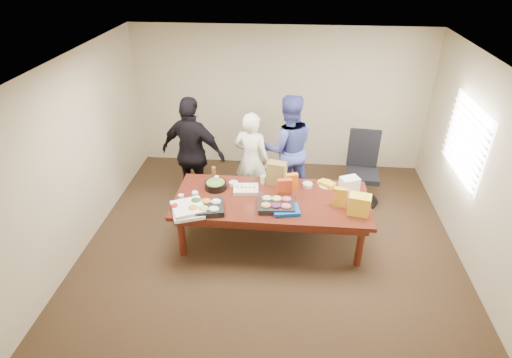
# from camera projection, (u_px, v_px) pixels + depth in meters

# --- Properties ---
(floor) EXTENTS (5.50, 5.00, 0.02)m
(floor) POSITION_uv_depth(u_px,v_px,m) (271.00, 240.00, 6.31)
(floor) COLOR #47301E
(floor) RESTS_ON ground
(ceiling) EXTENTS (5.50, 5.00, 0.02)m
(ceiling) POSITION_uv_depth(u_px,v_px,m) (275.00, 62.00, 4.92)
(ceiling) COLOR white
(ceiling) RESTS_ON wall_back
(wall_back) EXTENTS (5.50, 0.04, 2.70)m
(wall_back) POSITION_uv_depth(u_px,v_px,m) (280.00, 99.00, 7.76)
(wall_back) COLOR beige
(wall_back) RESTS_ON floor
(wall_front) EXTENTS (5.50, 0.04, 2.70)m
(wall_front) POSITION_uv_depth(u_px,v_px,m) (256.00, 301.00, 3.47)
(wall_front) COLOR beige
(wall_front) RESTS_ON floor
(wall_left) EXTENTS (0.04, 5.00, 2.70)m
(wall_left) POSITION_uv_depth(u_px,v_px,m) (79.00, 154.00, 5.83)
(wall_left) COLOR beige
(wall_left) RESTS_ON floor
(wall_right) EXTENTS (0.04, 5.00, 2.70)m
(wall_right) POSITION_uv_depth(u_px,v_px,m) (481.00, 171.00, 5.40)
(wall_right) COLOR beige
(wall_right) RESTS_ON floor
(window_panel) EXTENTS (0.03, 1.40, 1.10)m
(window_panel) POSITION_uv_depth(u_px,v_px,m) (466.00, 141.00, 5.84)
(window_panel) COLOR white
(window_panel) RESTS_ON wall_right
(window_blinds) EXTENTS (0.04, 1.36, 1.00)m
(window_blinds) POSITION_uv_depth(u_px,v_px,m) (463.00, 141.00, 5.85)
(window_blinds) COLOR beige
(window_blinds) RESTS_ON wall_right
(conference_table) EXTENTS (2.80, 1.20, 0.75)m
(conference_table) POSITION_uv_depth(u_px,v_px,m) (271.00, 220.00, 6.11)
(conference_table) COLOR #4C1C0F
(conference_table) RESTS_ON floor
(office_chair) EXTENTS (0.68, 0.68, 1.21)m
(office_chair) POSITION_uv_depth(u_px,v_px,m) (363.00, 172.00, 6.88)
(office_chair) COLOR black
(office_chair) RESTS_ON floor
(person_center) EXTENTS (0.69, 0.55, 1.66)m
(person_center) POSITION_uv_depth(u_px,v_px,m) (252.00, 160.00, 6.76)
(person_center) COLOR white
(person_center) RESTS_ON floor
(person_right) EXTENTS (1.03, 0.87, 1.87)m
(person_right) POSITION_uv_depth(u_px,v_px,m) (288.00, 149.00, 6.89)
(person_right) COLOR #4650A0
(person_right) RESTS_ON floor
(person_left) EXTENTS (1.20, 0.75, 1.91)m
(person_left) POSITION_uv_depth(u_px,v_px,m) (193.00, 154.00, 6.70)
(person_left) COLOR black
(person_left) RESTS_ON floor
(veggie_tray) EXTENTS (0.58, 0.50, 0.08)m
(veggie_tray) POSITION_uv_depth(u_px,v_px,m) (205.00, 208.00, 5.65)
(veggie_tray) COLOR black
(veggie_tray) RESTS_ON conference_table
(fruit_tray) EXTENTS (0.53, 0.43, 0.08)m
(fruit_tray) POSITION_uv_depth(u_px,v_px,m) (276.00, 205.00, 5.71)
(fruit_tray) COLOR black
(fruit_tray) RESTS_ON conference_table
(sheet_cake) EXTENTS (0.39, 0.31, 0.06)m
(sheet_cake) POSITION_uv_depth(u_px,v_px,m) (246.00, 189.00, 6.07)
(sheet_cake) COLOR #ECE9CF
(sheet_cake) RESTS_ON conference_table
(salad_bowl) EXTENTS (0.38, 0.38, 0.11)m
(salad_bowl) POSITION_uv_depth(u_px,v_px,m) (216.00, 185.00, 6.14)
(salad_bowl) COLOR black
(salad_bowl) RESTS_ON conference_table
(chip_bag_blue) EXTENTS (0.40, 0.33, 0.05)m
(chip_bag_blue) POSITION_uv_depth(u_px,v_px,m) (286.00, 210.00, 5.62)
(chip_bag_blue) COLOR #0F48AA
(chip_bag_blue) RESTS_ON conference_table
(chip_bag_red) EXTENTS (0.22, 0.12, 0.30)m
(chip_bag_red) POSITION_uv_depth(u_px,v_px,m) (284.00, 189.00, 5.87)
(chip_bag_red) COLOR #A83919
(chip_bag_red) RESTS_ON conference_table
(chip_bag_yellow) EXTENTS (0.21, 0.11, 0.29)m
(chip_bag_yellow) POSITION_uv_depth(u_px,v_px,m) (340.00, 197.00, 5.68)
(chip_bag_yellow) COLOR gold
(chip_bag_yellow) RESTS_ON conference_table
(chip_bag_orange) EXTENTS (0.19, 0.13, 0.27)m
(chip_bag_orange) POSITION_uv_depth(u_px,v_px,m) (292.00, 182.00, 6.05)
(chip_bag_orange) COLOR orange
(chip_bag_orange) RESTS_ON conference_table
(mayo_jar) EXTENTS (0.10, 0.10, 0.13)m
(mayo_jar) POSITION_uv_depth(u_px,v_px,m) (263.00, 179.00, 6.26)
(mayo_jar) COLOR white
(mayo_jar) RESTS_ON conference_table
(mustard_bottle) EXTENTS (0.07, 0.07, 0.18)m
(mustard_bottle) POSITION_uv_depth(u_px,v_px,m) (287.00, 182.00, 6.13)
(mustard_bottle) COLOR orange
(mustard_bottle) RESTS_ON conference_table
(dressing_bottle) EXTENTS (0.07, 0.07, 0.19)m
(dressing_bottle) POSITION_uv_depth(u_px,v_px,m) (214.00, 172.00, 6.38)
(dressing_bottle) COLOR brown
(dressing_bottle) RESTS_ON conference_table
(ranch_bottle) EXTENTS (0.08, 0.08, 0.19)m
(ranch_bottle) POSITION_uv_depth(u_px,v_px,m) (217.00, 182.00, 6.14)
(ranch_bottle) COLOR silver
(ranch_bottle) RESTS_ON conference_table
(banana_bunch) EXTENTS (0.27, 0.24, 0.08)m
(banana_bunch) POSITION_uv_depth(u_px,v_px,m) (327.00, 184.00, 6.18)
(banana_bunch) COLOR yellow
(banana_bunch) RESTS_ON conference_table
(bread_loaf) EXTENTS (0.28, 0.14, 0.11)m
(bread_loaf) POSITION_uv_depth(u_px,v_px,m) (281.00, 179.00, 6.29)
(bread_loaf) COLOR brown
(bread_loaf) RESTS_ON conference_table
(kraft_bag) EXTENTS (0.31, 0.22, 0.37)m
(kraft_bag) POSITION_uv_depth(u_px,v_px,m) (277.00, 173.00, 6.18)
(kraft_bag) COLOR olive
(kraft_bag) RESTS_ON conference_table
(red_cup) EXTENTS (0.10, 0.10, 0.12)m
(red_cup) POSITION_uv_depth(u_px,v_px,m) (175.00, 208.00, 5.61)
(red_cup) COLOR #AE1715
(red_cup) RESTS_ON conference_table
(clear_cup_a) EXTENTS (0.09, 0.09, 0.11)m
(clear_cup_a) POSITION_uv_depth(u_px,v_px,m) (181.00, 198.00, 5.83)
(clear_cup_a) COLOR silver
(clear_cup_a) RESTS_ON conference_table
(clear_cup_b) EXTENTS (0.10, 0.10, 0.12)m
(clear_cup_b) POSITION_uv_depth(u_px,v_px,m) (195.00, 196.00, 5.87)
(clear_cup_b) COLOR white
(clear_cup_b) RESTS_ON conference_table
(pizza_box_lower) EXTENTS (0.53, 0.53, 0.05)m
(pizza_box_lower) POSITION_uv_depth(u_px,v_px,m) (188.00, 212.00, 5.60)
(pizza_box_lower) COLOR white
(pizza_box_lower) RESTS_ON conference_table
(pizza_box_upper) EXTENTS (0.56, 0.56, 0.05)m
(pizza_box_upper) POSITION_uv_depth(u_px,v_px,m) (188.00, 207.00, 5.60)
(pizza_box_upper) COLOR white
(pizza_box_upper) RESTS_ON pizza_box_lower
(plate_a) EXTENTS (0.27, 0.27, 0.01)m
(plate_a) POSITION_uv_depth(u_px,v_px,m) (327.00, 185.00, 6.23)
(plate_a) COLOR silver
(plate_a) RESTS_ON conference_table
(plate_b) EXTENTS (0.26, 0.26, 0.01)m
(plate_b) POSITION_uv_depth(u_px,v_px,m) (325.00, 183.00, 6.28)
(plate_b) COLOR white
(plate_b) RESTS_ON conference_table
(dip_bowl_a) EXTENTS (0.17, 0.17, 0.06)m
(dip_bowl_a) POSITION_uv_depth(u_px,v_px,m) (308.00, 185.00, 6.18)
(dip_bowl_a) COLOR silver
(dip_bowl_a) RESTS_ON conference_table
(dip_bowl_b) EXTENTS (0.17, 0.17, 0.06)m
(dip_bowl_b) POSITION_uv_depth(u_px,v_px,m) (234.00, 184.00, 6.22)
(dip_bowl_b) COLOR beige
(dip_bowl_b) RESTS_ON conference_table
(grocery_bag_white) EXTENTS (0.31, 0.27, 0.27)m
(grocery_bag_white) POSITION_uv_depth(u_px,v_px,m) (349.00, 186.00, 5.96)
(grocery_bag_white) COLOR white
(grocery_bag_white) RESTS_ON conference_table
(grocery_bag_yellow) EXTENTS (0.32, 0.26, 0.29)m
(grocery_bag_yellow) POSITION_uv_depth(u_px,v_px,m) (359.00, 205.00, 5.53)
(grocery_bag_yellow) COLOR yellow
(grocery_bag_yellow) RESTS_ON conference_table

